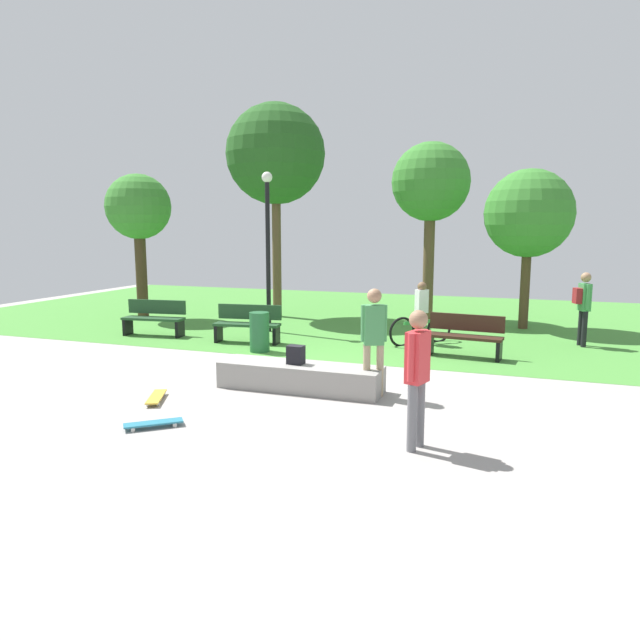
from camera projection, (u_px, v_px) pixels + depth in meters
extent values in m
plane|color=#9E9993|center=(299.00, 375.00, 11.03)|extent=(28.00, 28.00, 0.00)
cube|color=#478C38|center=(389.00, 317.00, 18.13)|extent=(26.60, 12.75, 0.01)
cube|color=gray|center=(300.00, 377.00, 10.01)|extent=(2.84, 0.74, 0.45)
cube|color=black|center=(296.00, 355.00, 9.97)|extent=(0.29, 0.21, 0.32)
cylinder|color=slate|center=(412.00, 418.00, 7.21)|extent=(0.12, 0.12, 0.86)
cylinder|color=slate|center=(420.00, 413.00, 7.39)|extent=(0.12, 0.12, 0.86)
cube|color=red|center=(418.00, 357.00, 7.18)|extent=(0.28, 0.36, 0.64)
cylinder|color=red|center=(411.00, 357.00, 7.05)|extent=(0.09, 0.09, 0.59)
cylinder|color=red|center=(424.00, 353.00, 7.32)|extent=(0.09, 0.09, 0.59)
sphere|color=#9E7556|center=(419.00, 320.00, 7.11)|extent=(0.23, 0.23, 0.23)
cylinder|color=tan|center=(367.00, 371.00, 9.59)|extent=(0.12, 0.12, 0.87)
cylinder|color=tan|center=(380.00, 370.00, 9.60)|extent=(0.12, 0.12, 0.87)
cube|color=#3F8C4C|center=(374.00, 325.00, 9.47)|extent=(0.37, 0.31, 0.65)
cylinder|color=#3F8C4C|center=(364.00, 323.00, 9.46)|extent=(0.09, 0.09, 0.60)
cylinder|color=#3F8C4C|center=(384.00, 323.00, 9.48)|extent=(0.09, 0.09, 0.60)
sphere|color=#9E7556|center=(374.00, 296.00, 9.40)|extent=(0.24, 0.24, 0.24)
cube|color=gold|center=(156.00, 397.00, 9.39)|extent=(0.51, 0.81, 0.02)
cylinder|color=silver|center=(155.00, 394.00, 9.66)|extent=(0.05, 0.06, 0.06)
cylinder|color=silver|center=(164.00, 394.00, 9.68)|extent=(0.05, 0.06, 0.06)
cylinder|color=silver|center=(148.00, 404.00, 9.11)|extent=(0.05, 0.06, 0.06)
cylinder|color=silver|center=(158.00, 404.00, 9.13)|extent=(0.05, 0.06, 0.06)
cube|color=teal|center=(153.00, 423.00, 8.12)|extent=(0.74, 0.67, 0.02)
cylinder|color=silver|center=(133.00, 430.00, 7.96)|extent=(0.06, 0.06, 0.06)
cylinder|color=silver|center=(132.00, 426.00, 8.11)|extent=(0.06, 0.06, 0.06)
cylinder|color=silver|center=(175.00, 425.00, 8.15)|extent=(0.06, 0.06, 0.06)
cylinder|color=silver|center=(173.00, 422.00, 8.30)|extent=(0.06, 0.06, 0.06)
cube|color=#1E4223|center=(247.00, 325.00, 14.03)|extent=(1.64, 0.64, 0.06)
cube|color=#1E4223|center=(250.00, 312.00, 14.20)|extent=(1.59, 0.26, 0.36)
cube|color=black|center=(276.00, 335.00, 13.92)|extent=(0.13, 0.40, 0.45)
cube|color=black|center=(218.00, 333.00, 14.22)|extent=(0.13, 0.40, 0.45)
cube|color=#1E4223|center=(153.00, 319.00, 14.96)|extent=(1.64, 0.62, 0.06)
cube|color=#1E4223|center=(157.00, 307.00, 15.13)|extent=(1.60, 0.24, 0.36)
cube|color=black|center=(180.00, 328.00, 14.83)|extent=(0.12, 0.40, 0.45)
cube|color=black|center=(128.00, 326.00, 15.16)|extent=(0.12, 0.40, 0.45)
cube|color=#331E14|center=(464.00, 337.00, 12.46)|extent=(1.64, 0.61, 0.06)
cube|color=#331E14|center=(467.00, 323.00, 12.61)|extent=(1.60, 0.23, 0.36)
cube|color=black|center=(499.00, 350.00, 12.18)|extent=(0.12, 0.40, 0.45)
cube|color=black|center=(430.00, 344.00, 12.81)|extent=(0.12, 0.40, 0.45)
cylinder|color=brown|center=(277.00, 252.00, 18.02)|extent=(0.27, 0.27, 4.06)
sphere|color=#23561E|center=(276.00, 154.00, 17.56)|extent=(2.99, 2.99, 2.99)
cylinder|color=brown|center=(429.00, 263.00, 17.61)|extent=(0.33, 0.33, 3.40)
sphere|color=#387F2D|center=(431.00, 182.00, 17.23)|extent=(2.32, 2.32, 2.32)
cylinder|color=#42301E|center=(141.00, 273.00, 17.82)|extent=(0.34, 0.34, 2.80)
sphere|color=#387F2D|center=(138.00, 207.00, 17.51)|extent=(1.95, 1.95, 1.95)
cylinder|color=#4C3823|center=(525.00, 285.00, 15.94)|extent=(0.25, 0.25, 2.43)
sphere|color=#387F2D|center=(529.00, 213.00, 15.64)|extent=(2.36, 2.36, 2.36)
cylinder|color=black|center=(268.00, 258.00, 15.37)|extent=(0.12, 0.12, 3.93)
sphere|color=silver|center=(267.00, 177.00, 15.04)|extent=(0.28, 0.28, 0.28)
cylinder|color=#1E592D|center=(259.00, 332.00, 13.06)|extent=(0.44, 0.44, 0.89)
cylinder|color=black|center=(581.00, 328.00, 13.77)|extent=(0.12, 0.12, 0.85)
cylinder|color=black|center=(584.00, 329.00, 13.55)|extent=(0.12, 0.12, 0.85)
cube|color=#3F8C4C|center=(585.00, 297.00, 13.54)|extent=(0.29, 0.36, 0.63)
cylinder|color=#3F8C4C|center=(582.00, 295.00, 13.71)|extent=(0.09, 0.09, 0.58)
cylinder|color=#3F8C4C|center=(588.00, 297.00, 13.37)|extent=(0.09, 0.09, 0.58)
sphere|color=#9E7556|center=(586.00, 277.00, 13.47)|extent=(0.23, 0.23, 0.23)
cube|color=maroon|center=(578.00, 296.00, 13.54)|extent=(0.23, 0.30, 0.36)
torus|color=black|center=(402.00, 332.00, 13.72)|extent=(0.54, 0.57, 0.72)
torus|color=black|center=(439.00, 328.00, 14.22)|extent=(0.54, 0.57, 0.72)
cube|color=#338C3F|center=(421.00, 322.00, 13.94)|extent=(0.71, 0.75, 0.08)
cube|color=white|center=(422.00, 301.00, 13.86)|extent=(0.32, 0.33, 0.56)
sphere|color=brown|center=(422.00, 287.00, 13.80)|extent=(0.22, 0.22, 0.22)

